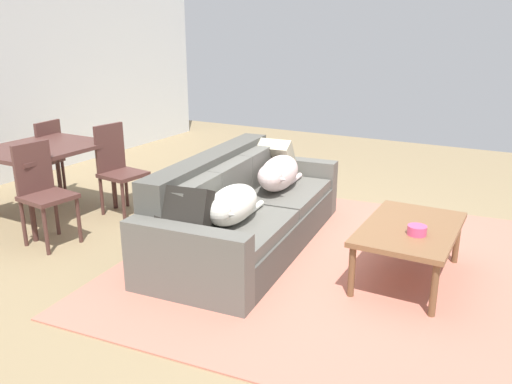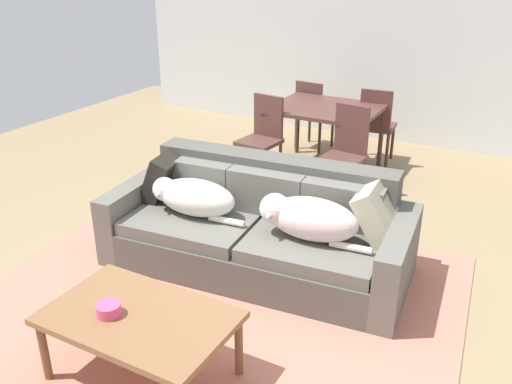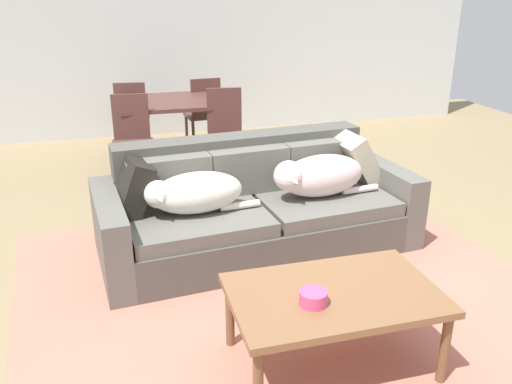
{
  "view_description": "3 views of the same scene",
  "coord_description": "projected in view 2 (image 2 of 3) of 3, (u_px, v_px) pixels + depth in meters",
  "views": [
    {
      "loc": [
        -4.02,
        -1.93,
        1.91
      ],
      "look_at": [
        -0.42,
        0.05,
        0.6
      ],
      "focal_mm": 36.4,
      "sensor_mm": 36.0,
      "label": 1
    },
    {
      "loc": [
        1.64,
        -3.13,
        2.36
      ],
      "look_at": [
        -0.17,
        0.17,
        0.7
      ],
      "focal_mm": 38.8,
      "sensor_mm": 36.0,
      "label": 2
    },
    {
      "loc": [
        -1.21,
        -3.35,
        1.91
      ],
      "look_at": [
        -0.22,
        0.24,
        0.47
      ],
      "focal_mm": 37.29,
      "sensor_mm": 36.0,
      "label": 3
    }
  ],
  "objects": [
    {
      "name": "couch",
      "position": [
        260.0,
        229.0,
        4.41
      ],
      "size": [
        2.45,
        1.21,
        0.82
      ],
      "rotation": [
        0.0,
        0.0,
        0.09
      ],
      "color": "#4D4C46",
      "rests_on": "ground"
    },
    {
      "name": "ground_plane",
      "position": [
        265.0,
        288.0,
        4.19
      ],
      "size": [
        10.0,
        10.0,
        0.0
      ],
      "primitive_type": "plane",
      "color": "#8E7955"
    },
    {
      "name": "dining_chair_far_right",
      "position": [
        376.0,
        123.0,
        6.44
      ],
      "size": [
        0.44,
        0.44,
        0.91
      ],
      "rotation": [
        0.0,
        0.0,
        3.24
      ],
      "color": "#54312C",
      "rests_on": "ground"
    },
    {
      "name": "dining_chair_near_left",
      "position": [
        263.0,
        135.0,
        5.97
      ],
      "size": [
        0.44,
        0.44,
        0.93
      ],
      "rotation": [
        0.0,
        0.0,
        -0.11
      ],
      "color": "#54312C",
      "rests_on": "ground"
    },
    {
      "name": "throw_pillow_by_left_arm",
      "position": [
        163.0,
        177.0,
        4.67
      ],
      "size": [
        0.35,
        0.44,
        0.43
      ],
      "primitive_type": "cube",
      "rotation": [
        0.0,
        0.38,
        0.17
      ],
      "color": "black",
      "rests_on": "couch"
    },
    {
      "name": "back_partition",
      "position": [
        416.0,
        37.0,
        6.85
      ],
      "size": [
        8.0,
        0.12,
        2.7
      ],
      "primitive_type": "cube",
      "color": "silver",
      "rests_on": "ground"
    },
    {
      "name": "bowl_on_coffee_table",
      "position": [
        109.0,
        310.0,
        3.13
      ],
      "size": [
        0.14,
        0.14,
        0.07
      ],
      "primitive_type": "cylinder",
      "color": "#EA4C7F",
      "rests_on": "coffee_table"
    },
    {
      "name": "area_rug",
      "position": [
        203.0,
        318.0,
        3.85
      ],
      "size": [
        3.67,
        3.54,
        0.01
      ],
      "primitive_type": "cube",
      "rotation": [
        0.0,
        0.0,
        0.09
      ],
      "color": "#C0705C",
      "rests_on": "ground"
    },
    {
      "name": "dining_chair_far_left",
      "position": [
        313.0,
        111.0,
        6.91
      ],
      "size": [
        0.44,
        0.44,
        0.88
      ],
      "rotation": [
        0.0,
        0.0,
        3.03
      ],
      "color": "#54312C",
      "rests_on": "ground"
    },
    {
      "name": "dog_on_right_cushion",
      "position": [
        307.0,
        218.0,
        3.99
      ],
      "size": [
        0.86,
        0.4,
        0.32
      ],
      "rotation": [
        0.0,
        0.0,
        0.09
      ],
      "color": "silver",
      "rests_on": "couch"
    },
    {
      "name": "dining_table",
      "position": [
        326.0,
        113.0,
        6.14
      ],
      "size": [
        1.16,
        0.96,
        0.76
      ],
      "color": "#54312C",
      "rests_on": "ground"
    },
    {
      "name": "coffee_table",
      "position": [
        139.0,
        322.0,
        3.16
      ],
      "size": [
        1.08,
        0.68,
        0.45
      ],
      "color": "brown",
      "rests_on": "ground"
    },
    {
      "name": "throw_pillow_by_right_arm",
      "position": [
        379.0,
        214.0,
        4.0
      ],
      "size": [
        0.37,
        0.44,
        0.44
      ],
      "primitive_type": "cube",
      "rotation": [
        0.0,
        -0.54,
        0.07
      ],
      "color": "#ADA78B",
      "rests_on": "couch"
    },
    {
      "name": "dining_chair_near_right",
      "position": [
        346.0,
        149.0,
        5.54
      ],
      "size": [
        0.44,
        0.44,
        0.95
      ],
      "rotation": [
        0.0,
        0.0,
        -0.11
      ],
      "color": "#54312C",
      "rests_on": "ground"
    },
    {
      "name": "dog_on_left_cushion",
      "position": [
        193.0,
        197.0,
        4.37
      ],
      "size": [
        0.82,
        0.38,
        0.29
      ],
      "rotation": [
        0.0,
        0.0,
        0.09
      ],
      "color": "silver",
      "rests_on": "couch"
    }
  ]
}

